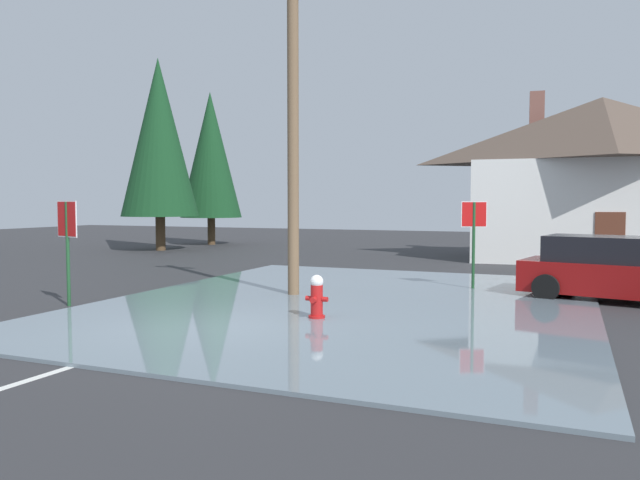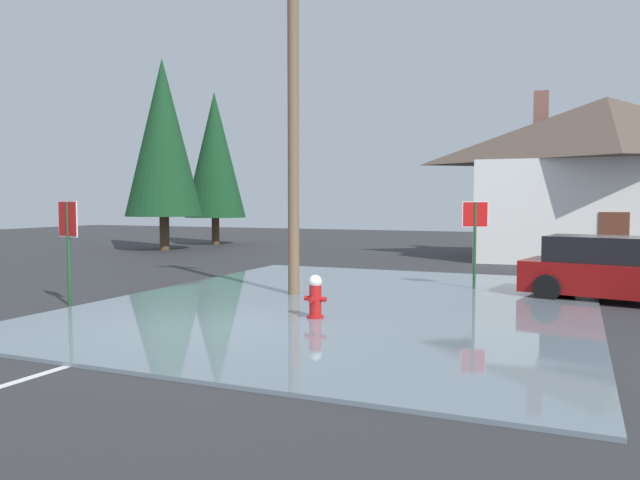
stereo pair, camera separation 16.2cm
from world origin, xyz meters
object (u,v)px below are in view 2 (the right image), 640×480
house (605,176)px  pine_tree_tall_left (163,138)px  fire_hydrant (315,298)px  pine_tree_mid_left (215,155)px  stop_sign_far (475,228)px  utility_pole (293,127)px  parked_car (620,271)px  stop_sign_near (68,230)px

house → pine_tree_tall_left: 19.88m
fire_hydrant → pine_tree_tall_left: pine_tree_tall_left is taller
fire_hydrant → pine_tree_mid_left: pine_tree_mid_left is taller
house → pine_tree_mid_left: size_ratio=1.31×
fire_hydrant → house: size_ratio=0.08×
stop_sign_far → pine_tree_tall_left: pine_tree_tall_left is taller
utility_pole → house: size_ratio=0.73×
pine_tree_tall_left → stop_sign_far: bearing=-26.6°
parked_car → fire_hydrant: bearing=-139.4°
utility_pole → pine_tree_mid_left: 19.52m
stop_sign_near → pine_tree_tall_left: 16.61m
house → pine_tree_mid_left: 19.67m
pine_tree_mid_left → pine_tree_tall_left: bearing=-91.0°
stop_sign_near → pine_tree_mid_left: pine_tree_mid_left is taller
fire_hydrant → pine_tree_mid_left: 23.10m
pine_tree_tall_left → fire_hydrant: bearing=-44.2°
stop_sign_near → pine_tree_tall_left: bearing=119.8°
parked_car → pine_tree_tall_left: size_ratio=0.51×
stop_sign_far → parked_car: bearing=-8.7°
house → stop_sign_near: bearing=-124.9°
pine_tree_tall_left → pine_tree_mid_left: bearing=89.0°
utility_pole → pine_tree_mid_left: pine_tree_mid_left is taller
pine_tree_tall_left → parked_car: bearing=-23.8°
stop_sign_near → parked_car: (11.55, 5.41, -0.98)m
fire_hydrant → stop_sign_far: bearing=67.4°
fire_hydrant → stop_sign_far: 5.99m
utility_pole → parked_car: utility_pole is taller
fire_hydrant → stop_sign_far: (2.25, 5.41, 1.23)m
stop_sign_near → utility_pole: (4.13, 3.18, 2.48)m
parked_car → stop_sign_far: bearing=171.3°
stop_sign_near → stop_sign_far: 10.05m
stop_sign_far → house: size_ratio=0.21×
parked_car → pine_tree_tall_left: pine_tree_tall_left is taller
pine_tree_tall_left → utility_pole: bearing=-41.7°
utility_pole → parked_car: (7.42, 2.23, -3.45)m
fire_hydrant → parked_car: parked_car is taller
stop_sign_far → pine_tree_mid_left: pine_tree_mid_left is taller
stop_sign_near → pine_tree_mid_left: size_ratio=0.28×
pine_tree_mid_left → stop_sign_far: bearing=-38.0°
stop_sign_near → parked_car: stop_sign_near is taller
utility_pole → house: 15.36m
house → fire_hydrant: bearing=-109.5°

